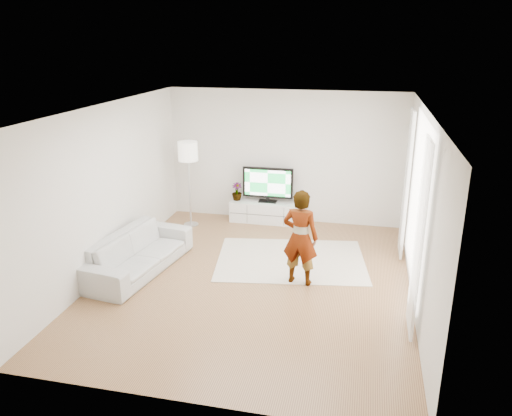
% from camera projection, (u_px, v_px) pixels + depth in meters
% --- Properties ---
extents(floor, '(6.00, 6.00, 0.00)m').
position_uv_depth(floor, '(254.00, 280.00, 8.23)').
color(floor, '#A4774A').
rests_on(floor, ground).
extents(ceiling, '(6.00, 6.00, 0.00)m').
position_uv_depth(ceiling, '(253.00, 109.00, 7.32)').
color(ceiling, white).
rests_on(ceiling, wall_back).
extents(wall_left, '(0.02, 6.00, 2.80)m').
position_uv_depth(wall_left, '(107.00, 190.00, 8.29)').
color(wall_left, silver).
rests_on(wall_left, floor).
extents(wall_right, '(0.02, 6.00, 2.80)m').
position_uv_depth(wall_right, '(421.00, 211.00, 7.26)').
color(wall_right, silver).
rests_on(wall_right, floor).
extents(wall_back, '(5.00, 0.02, 2.80)m').
position_uv_depth(wall_back, '(285.00, 157.00, 10.55)').
color(wall_back, silver).
rests_on(wall_back, floor).
extents(wall_front, '(5.00, 0.02, 2.80)m').
position_uv_depth(wall_front, '(187.00, 289.00, 5.00)').
color(wall_front, silver).
rests_on(wall_front, floor).
extents(window, '(0.01, 2.60, 2.50)m').
position_uv_depth(window, '(418.00, 201.00, 7.53)').
color(window, white).
rests_on(window, wall_right).
extents(curtain_near, '(0.04, 0.70, 2.60)m').
position_uv_depth(curtain_near, '(419.00, 239.00, 6.37)').
color(curtain_near, white).
rests_on(curtain_near, floor).
extents(curtain_far, '(0.04, 0.70, 2.60)m').
position_uv_depth(curtain_far, '(406.00, 184.00, 8.78)').
color(curtain_far, white).
rests_on(curtain_far, floor).
extents(media_console, '(1.59, 0.45, 0.45)m').
position_uv_depth(media_console, '(267.00, 212.00, 10.78)').
color(media_console, white).
rests_on(media_console, floor).
extents(television, '(1.08, 0.21, 0.75)m').
position_uv_depth(television, '(268.00, 183.00, 10.60)').
color(television, black).
rests_on(television, media_console).
extents(game_console, '(0.08, 0.18, 0.24)m').
position_uv_depth(game_console, '(300.00, 199.00, 10.52)').
color(game_console, white).
rests_on(game_console, media_console).
extents(potted_plant, '(0.28, 0.28, 0.38)m').
position_uv_depth(potted_plant, '(237.00, 192.00, 10.78)').
color(potted_plant, '#3F7238').
rests_on(potted_plant, media_console).
extents(rug, '(2.88, 2.27, 0.01)m').
position_uv_depth(rug, '(291.00, 260.00, 8.96)').
color(rug, beige).
rests_on(rug, floor).
extents(player, '(0.62, 0.45, 1.57)m').
position_uv_depth(player, '(300.00, 237.00, 7.88)').
color(player, '#334772').
rests_on(player, rug).
extents(sofa, '(1.21, 2.38, 0.66)m').
position_uv_depth(sofa, '(138.00, 252.00, 8.48)').
color(sofa, '#B4B3AF').
rests_on(sofa, floor).
extents(floor_lamp, '(0.40, 0.40, 1.80)m').
position_uv_depth(floor_lamp, '(188.00, 155.00, 10.17)').
color(floor_lamp, silver).
rests_on(floor_lamp, floor).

